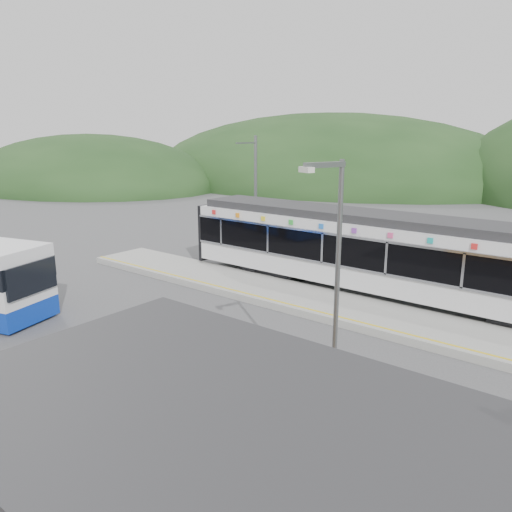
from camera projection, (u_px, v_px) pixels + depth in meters
The scene contains 8 objects.
ground at pixel (259, 325), 19.06m from camera, with size 120.00×120.00×0.00m, color #4C4C4F.
hills at pixel (469, 322), 19.36m from camera, with size 146.00×149.00×26.00m.
platform at pixel (306, 300), 21.53m from camera, with size 26.00×3.20×0.30m, color #9E9E99.
yellow_line at pixel (289, 304), 20.51m from camera, with size 26.00×0.10×0.01m, color yellow.
train at pixel (390, 253), 21.61m from camera, with size 20.44×3.01×3.74m.
catenary_mast_west at pixel (255, 195), 28.91m from camera, with size 0.18×1.80×7.00m.
station_shelter at pixel (211, 483), 8.22m from camera, with size 9.20×6.20×3.00m.
lamp_post at pixel (335, 274), 11.75m from camera, with size 0.50×1.19×6.59m.
Camera 1 is at (10.97, -14.09, 7.18)m, focal length 35.00 mm.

